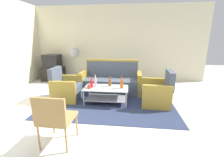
% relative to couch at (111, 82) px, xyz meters
% --- Properties ---
extents(ground_plane, '(14.00, 14.00, 0.00)m').
position_rel_couch_xyz_m(ground_plane, '(0.11, -1.46, -0.32)').
color(ground_plane, white).
extents(wall_back, '(6.52, 0.12, 2.80)m').
position_rel_couch_xyz_m(wall_back, '(0.11, 1.60, 1.08)').
color(wall_back, beige).
rests_on(wall_back, ground).
extents(rug, '(3.19, 2.29, 0.01)m').
position_rel_couch_xyz_m(rug, '(0.06, -0.75, -0.31)').
color(rug, '#2D3856').
rests_on(rug, ground).
extents(couch, '(1.81, 0.78, 0.96)m').
position_rel_couch_xyz_m(couch, '(0.00, 0.00, 0.00)').
color(couch, '#4C5666').
rests_on(couch, rug).
extents(armchair_left, '(0.72, 0.77, 0.85)m').
position_rel_couch_xyz_m(armchair_left, '(-1.13, -0.70, -0.03)').
color(armchair_left, '#4C5666').
rests_on(armchair_left, rug).
extents(armchair_right, '(0.74, 0.79, 0.85)m').
position_rel_couch_xyz_m(armchair_right, '(1.24, -0.78, -0.03)').
color(armchair_right, '#4C5666').
rests_on(armchair_right, rug).
extents(coffee_table, '(1.10, 0.60, 0.40)m').
position_rel_couch_xyz_m(coffee_table, '(-0.02, -0.84, -0.04)').
color(coffee_table, silver).
rests_on(coffee_table, rug).
extents(bottle_red, '(0.07, 0.07, 0.25)m').
position_rel_couch_xyz_m(bottle_red, '(-0.38, -0.86, 0.19)').
color(bottle_red, red).
rests_on(bottle_red, coffee_table).
extents(bottle_brown, '(0.07, 0.07, 0.27)m').
position_rel_couch_xyz_m(bottle_brown, '(0.06, -0.71, 0.20)').
color(bottle_brown, brown).
rests_on(bottle_brown, coffee_table).
extents(bottle_orange, '(0.08, 0.08, 0.31)m').
position_rel_couch_xyz_m(bottle_orange, '(0.37, -0.85, 0.21)').
color(bottle_orange, '#D85919').
rests_on(bottle_orange, coffee_table).
extents(bottle_clear, '(0.06, 0.06, 0.30)m').
position_rel_couch_xyz_m(bottle_clear, '(-0.31, -0.78, 0.21)').
color(bottle_clear, silver).
rests_on(bottle_clear, coffee_table).
extents(cup, '(0.08, 0.08, 0.10)m').
position_rel_couch_xyz_m(cup, '(-0.42, -0.97, 0.14)').
color(cup, red).
rests_on(cup, coffee_table).
extents(tv_stand, '(0.80, 0.50, 0.52)m').
position_rel_couch_xyz_m(tv_stand, '(-2.40, 1.09, -0.06)').
color(tv_stand, black).
rests_on(tv_stand, ground).
extents(television, '(0.62, 0.48, 0.48)m').
position_rel_couch_xyz_m(television, '(-2.40, 1.10, 0.44)').
color(television, black).
rests_on(television, tv_stand).
extents(pedestal_fan, '(0.36, 0.36, 1.27)m').
position_rel_couch_xyz_m(pedestal_fan, '(-1.51, 1.14, 0.70)').
color(pedestal_fan, '#2D2D33').
rests_on(pedestal_fan, ground).
extents(wicker_chair, '(0.49, 0.49, 0.84)m').
position_rel_couch_xyz_m(wicker_chair, '(-0.53, -2.54, 0.18)').
color(wicker_chair, '#AD844C').
rests_on(wicker_chair, ground).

